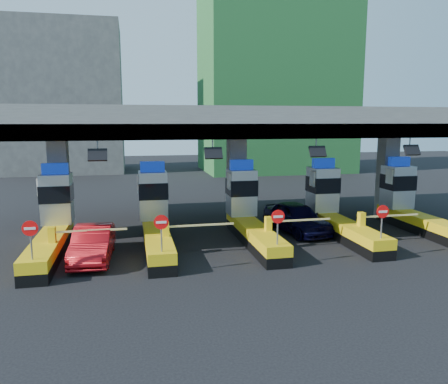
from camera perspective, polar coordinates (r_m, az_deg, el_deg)
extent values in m
plane|color=black|center=(23.79, 3.31, -6.16)|extent=(120.00, 120.00, 0.00)
cube|color=slate|center=(25.84, 1.66, 9.10)|extent=(28.00, 12.00, 1.50)
cube|color=#4C4C49|center=(20.35, 5.49, 7.89)|extent=(28.00, 0.60, 0.70)
cube|color=slate|center=(25.66, -20.64, 0.66)|extent=(1.00, 1.00, 5.50)
cube|color=slate|center=(26.09, 1.62, 1.39)|extent=(1.00, 1.00, 5.50)
cube|color=slate|center=(30.05, 20.50, 1.84)|extent=(1.00, 1.00, 5.50)
cylinder|color=slate|center=(19.49, -16.19, 5.75)|extent=(0.06, 0.06, 0.50)
cube|color=black|center=(19.31, -16.19, 4.68)|extent=(0.80, 0.38, 0.54)
cylinder|color=slate|center=(19.77, -1.51, 6.15)|extent=(0.06, 0.06, 0.50)
cube|color=black|center=(19.60, -1.39, 5.10)|extent=(0.80, 0.38, 0.54)
cylinder|color=slate|center=(21.26, 11.94, 6.18)|extent=(0.06, 0.06, 0.50)
cube|color=black|center=(21.10, 12.13, 5.19)|extent=(0.80, 0.38, 0.54)
cylinder|color=slate|center=(23.73, 23.11, 5.94)|extent=(0.06, 0.06, 0.50)
cube|color=black|center=(23.58, 23.33, 5.05)|extent=(0.80, 0.38, 0.54)
cube|color=black|center=(22.30, -21.77, -7.21)|extent=(1.20, 8.00, 0.50)
cube|color=#E5B70C|center=(22.17, -21.85, -5.97)|extent=(1.20, 8.00, 0.50)
cube|color=#9EA3A8|center=(24.55, -20.98, -0.79)|extent=(1.50, 1.50, 2.60)
cube|color=black|center=(24.49, -21.03, -0.10)|extent=(1.56, 1.56, 0.90)
cube|color=#0C2DBF|center=(24.34, -21.20, 2.88)|extent=(1.30, 0.35, 0.55)
cube|color=white|center=(24.30, -23.05, 0.66)|extent=(0.06, 0.70, 0.90)
cylinder|color=slate|center=(18.53, -23.87, -6.14)|extent=(0.07, 0.07, 1.30)
cylinder|color=red|center=(18.36, -24.01, -4.36)|extent=(0.60, 0.04, 0.60)
cube|color=white|center=(18.34, -24.03, -4.38)|extent=(0.42, 0.02, 0.10)
cube|color=#E5B70C|center=(20.82, -21.54, -5.21)|extent=(0.30, 0.35, 0.70)
cube|color=white|center=(20.58, -17.01, -4.84)|extent=(3.20, 0.08, 0.08)
cube|color=black|center=(21.99, -8.74, -6.88)|extent=(1.20, 8.00, 0.50)
cube|color=#E5B70C|center=(21.86, -8.77, -5.62)|extent=(1.20, 8.00, 0.50)
cube|color=#9EA3A8|center=(24.27, -9.25, -0.40)|extent=(1.50, 1.50, 2.60)
cube|color=black|center=(24.20, -9.27, 0.29)|extent=(1.56, 1.56, 0.90)
cube|color=#0C2DBF|center=(24.06, -9.35, 3.31)|extent=(1.30, 0.35, 0.55)
cube|color=white|center=(23.84, -11.18, 1.08)|extent=(0.06, 0.70, 0.90)
cylinder|color=slate|center=(18.15, -8.17, -5.74)|extent=(0.07, 0.07, 1.30)
cylinder|color=red|center=(17.98, -8.20, -3.92)|extent=(0.60, 0.04, 0.60)
cube|color=white|center=(17.95, -8.20, -3.94)|extent=(0.42, 0.02, 0.10)
cube|color=#E5B70C|center=(20.57, -7.64, -4.81)|extent=(0.30, 0.35, 0.70)
cube|color=white|center=(20.73, -3.08, -4.34)|extent=(3.20, 0.08, 0.08)
cube|color=black|center=(22.80, 3.98, -6.21)|extent=(1.20, 8.00, 0.50)
cube|color=#E5B70C|center=(22.67, 4.00, -4.99)|extent=(1.20, 8.00, 0.50)
cube|color=#9EA3A8|center=(25.00, 2.27, 0.00)|extent=(1.50, 1.50, 2.60)
cube|color=black|center=(24.94, 2.28, 0.67)|extent=(1.56, 1.56, 0.90)
cube|color=#0C2DBF|center=(24.80, 2.29, 3.60)|extent=(1.30, 0.35, 0.55)
cube|color=white|center=(24.42, 0.63, 1.44)|extent=(0.06, 0.70, 0.90)
cylinder|color=slate|center=(19.12, 7.01, -4.95)|extent=(0.07, 0.07, 1.30)
cylinder|color=red|center=(18.96, 7.07, -3.21)|extent=(0.60, 0.04, 0.60)
cube|color=white|center=(18.93, 7.10, -3.22)|extent=(0.42, 0.02, 0.10)
cube|color=#E5B70C|center=(21.51, 5.79, -4.15)|extent=(0.30, 0.35, 0.70)
cube|color=white|center=(22.04, 9.89, -3.65)|extent=(3.20, 0.08, 0.08)
cube|color=black|center=(24.61, 15.29, -5.36)|extent=(1.20, 8.00, 0.50)
cube|color=#E5B70C|center=(24.49, 15.34, -4.22)|extent=(1.20, 8.00, 0.50)
cube|color=#9EA3A8|center=(26.67, 12.74, 0.36)|extent=(1.50, 1.50, 2.60)
cube|color=black|center=(26.61, 12.78, 0.99)|extent=(1.56, 1.56, 0.90)
cube|color=#0C2DBF|center=(26.48, 12.86, 3.74)|extent=(1.30, 0.35, 0.55)
cube|color=white|center=(25.97, 11.46, 1.73)|extent=(0.06, 0.70, 0.90)
cylinder|color=slate|center=(21.25, 19.89, -4.00)|extent=(0.07, 0.07, 1.30)
cylinder|color=red|center=(21.11, 20.02, -2.43)|extent=(0.60, 0.04, 0.60)
cube|color=white|center=(21.09, 20.06, -2.44)|extent=(0.42, 0.02, 0.10)
cube|color=#E5B70C|center=(23.50, 17.50, -3.39)|extent=(0.30, 0.35, 0.70)
cube|color=white|center=(24.33, 20.90, -2.91)|extent=(3.20, 0.08, 0.08)
cube|color=black|center=(27.24, 24.71, -4.48)|extent=(1.20, 8.00, 0.50)
cube|color=#E5B70C|center=(27.13, 24.79, -3.46)|extent=(1.20, 8.00, 0.50)
cube|color=#9EA3A8|center=(29.11, 21.72, 0.66)|extent=(1.50, 1.50, 2.60)
cube|color=black|center=(29.05, 21.77, 1.24)|extent=(1.56, 1.56, 0.90)
cube|color=#0C2DBF|center=(28.93, 21.90, 3.75)|extent=(1.30, 0.35, 0.55)
cube|color=white|center=(28.33, 20.79, 1.92)|extent=(0.06, 0.70, 0.90)
cube|color=#E5B70C|center=(26.31, 27.04, -2.66)|extent=(0.30, 0.35, 0.70)
cube|color=#1E5926|center=(57.57, 6.70, 16.85)|extent=(18.00, 12.00, 28.00)
cube|color=#4C4C49|center=(58.70, -20.16, 11.31)|extent=(14.00, 10.00, 18.00)
imported|color=black|center=(25.33, 9.46, -3.30)|extent=(2.97, 5.39, 1.74)
imported|color=#AE0D13|center=(20.98, -16.75, -6.46)|extent=(1.86, 4.80, 1.56)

